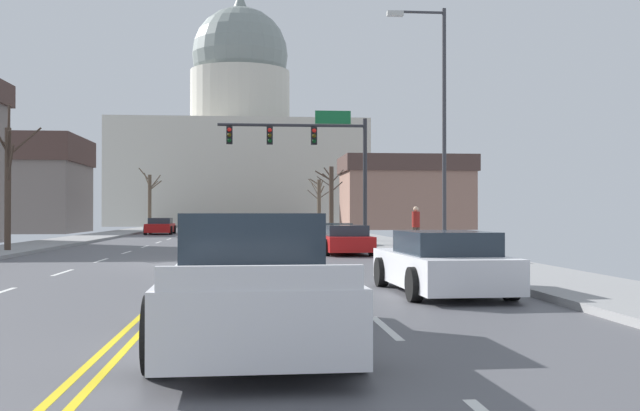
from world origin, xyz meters
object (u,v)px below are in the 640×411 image
at_px(signal_gantry, 313,147).
at_px(sedan_near_03, 441,264).
at_px(sedan_near_02, 251,250).
at_px(street_lamp_right, 437,111).
at_px(sedan_near_01, 344,240).
at_px(pedestrian_00, 416,224).
at_px(sedan_oncoming_01, 160,226).
at_px(sedan_near_00, 332,236).
at_px(bicycle_parked, 483,250).
at_px(pickup_truck_near_04, 252,284).
at_px(sedan_oncoming_00, 200,229).

relative_size(signal_gantry, sedan_near_03, 1.67).
bearing_deg(sedan_near_03, sedan_near_02, 117.02).
height_order(street_lamp_right, sedan_near_01, street_lamp_right).
bearing_deg(sedan_near_03, pedestrian_00, 79.26).
xyz_separation_m(sedan_near_02, sedan_oncoming_01, (-6.90, 35.13, 0.05)).
bearing_deg(sedan_near_02, sedan_near_00, 73.43).
bearing_deg(sedan_near_00, bicycle_parked, -75.26).
bearing_deg(bicycle_parked, sedan_oncoming_01, 111.72).
bearing_deg(sedan_near_03, pickup_truck_near_04, -125.81).
bearing_deg(sedan_near_03, signal_gantry, 91.47).
relative_size(sedan_near_03, bicycle_parked, 2.67).
xyz_separation_m(street_lamp_right, bicycle_parked, (0.70, -2.85, -4.63)).
distance_m(sedan_near_00, sedan_near_02, 13.18).
bearing_deg(sedan_oncoming_01, pickup_truck_near_04, -81.78).
bearing_deg(sedan_near_01, sedan_near_00, 88.54).
relative_size(sedan_near_02, pickup_truck_near_04, 0.77).
height_order(sedan_near_00, pedestrian_00, pedestrian_00).
bearing_deg(sedan_near_02, sedan_near_03, -62.98).
bearing_deg(pickup_truck_near_04, pedestrian_00, 72.43).
bearing_deg(pedestrian_00, sedan_near_00, 134.68).
bearing_deg(bicycle_parked, sedan_near_01, 116.55).
distance_m(sedan_near_02, sedan_oncoming_01, 35.80).
distance_m(sedan_near_00, pickup_truck_near_04, 25.69).
bearing_deg(sedan_oncoming_00, sedan_oncoming_01, 113.61).
relative_size(sedan_near_03, sedan_oncoming_00, 1.00).
bearing_deg(bicycle_parked, signal_gantry, 102.75).
relative_size(sedan_near_00, sedan_oncoming_01, 0.92).
distance_m(pickup_truck_near_04, bicycle_parked, 14.66).
height_order(street_lamp_right, sedan_near_02, street_lamp_right).
xyz_separation_m(sedan_near_00, sedan_near_03, (0.07, -20.14, 0.06)).
relative_size(signal_gantry, bicycle_parked, 4.47).
bearing_deg(sedan_near_01, signal_gantry, 92.35).
xyz_separation_m(sedan_oncoming_00, pedestrian_00, (10.42, -17.78, 0.56)).
distance_m(signal_gantry, sedan_near_02, 18.05).
bearing_deg(sedan_oncoming_01, street_lamp_right, -67.61).
height_order(sedan_oncoming_01, pedestrian_00, pedestrian_00).
bearing_deg(bicycle_parked, sedan_near_00, 104.74).
bearing_deg(bicycle_parked, street_lamp_right, 103.82).
distance_m(signal_gantry, sedan_near_01, 11.18).
height_order(sedan_near_02, sedan_oncoming_00, sedan_oncoming_00).
height_order(sedan_near_01, sedan_near_02, sedan_near_01).
bearing_deg(street_lamp_right, sedan_near_03, -103.65).
xyz_separation_m(street_lamp_right, pickup_truck_near_04, (-6.34, -15.71, -4.39)).
relative_size(pickup_truck_near_04, sedan_oncoming_00, 1.24).
bearing_deg(sedan_near_00, sedan_oncoming_01, 115.36).
height_order(street_lamp_right, sedan_oncoming_01, street_lamp_right).
xyz_separation_m(signal_gantry, sedan_near_00, (0.56, -4.53, -4.58)).
height_order(sedan_near_02, sedan_near_03, sedan_near_03).
height_order(sedan_near_02, sedan_oncoming_01, sedan_oncoming_01).
bearing_deg(pedestrian_00, sedan_near_01, -145.24).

